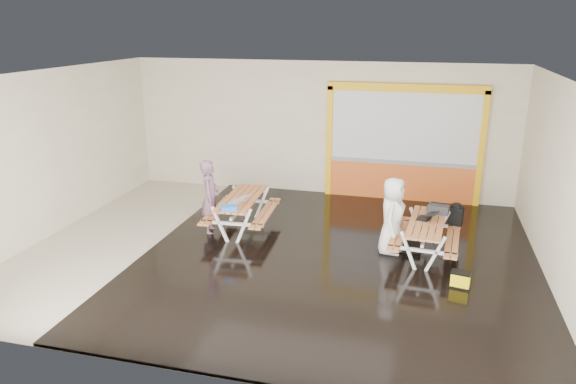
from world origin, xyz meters
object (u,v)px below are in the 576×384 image
(picnic_table_left, at_px, (242,205))
(backpack, at_px, (456,215))
(fluke_bag, at_px, (460,280))
(laptop_left, at_px, (239,200))
(dark_case, at_px, (409,247))
(toolbox, at_px, (438,209))
(picnic_table_right, at_px, (426,230))
(blue_pouch, at_px, (229,208))
(laptop_right, at_px, (427,217))
(person_left, at_px, (210,197))
(person_right, at_px, (392,217))

(picnic_table_left, bearing_deg, backpack, 4.54)
(fluke_bag, bearing_deg, backpack, 91.24)
(laptop_left, distance_m, fluke_bag, 4.70)
(dark_case, bearing_deg, backpack, 34.88)
(toolbox, bearing_deg, picnic_table_right, -111.90)
(dark_case, distance_m, fluke_bag, 1.64)
(picnic_table_left, height_order, laptop_left, laptop_left)
(blue_pouch, bearing_deg, toolbox, 13.35)
(picnic_table_right, relative_size, dark_case, 4.76)
(picnic_table_left, height_order, laptop_right, laptop_right)
(dark_case, bearing_deg, fluke_bag, -56.39)
(person_left, height_order, blue_pouch, person_left)
(toolbox, height_order, backpack, toolbox)
(person_left, distance_m, backpack, 5.15)
(person_right, xyz_separation_m, laptop_right, (0.65, 0.13, 0.01))
(person_right, bearing_deg, blue_pouch, 103.35)
(picnic_table_left, xyz_separation_m, backpack, (4.49, 0.36, 0.07))
(dark_case, bearing_deg, laptop_left, -178.63)
(picnic_table_right, distance_m, backpack, 0.96)
(picnic_table_left, height_order, blue_pouch, blue_pouch)
(laptop_left, xyz_separation_m, toolbox, (4.07, 0.48, -0.00))
(picnic_table_right, xyz_separation_m, person_right, (-0.66, 0.03, 0.21))
(laptop_right, relative_size, dark_case, 1.09)
(dark_case, relative_size, fluke_bag, 1.12)
(laptop_right, bearing_deg, laptop_left, -178.65)
(blue_pouch, xyz_separation_m, fluke_bag, (4.51, -0.78, -0.65))
(blue_pouch, bearing_deg, person_left, 138.79)
(person_left, relative_size, fluke_bag, 4.51)
(blue_pouch, relative_size, fluke_bag, 0.86)
(picnic_table_left, relative_size, fluke_bag, 5.57)
(fluke_bag, bearing_deg, person_right, 135.84)
(person_left, xyz_separation_m, fluke_bag, (5.15, -1.34, -0.64))
(picnic_table_left, relative_size, laptop_right, 4.59)
(picnic_table_left, relative_size, laptop_left, 4.63)
(person_right, height_order, blue_pouch, person_right)
(person_right, distance_m, dark_case, 0.76)
(fluke_bag, bearing_deg, picnic_table_left, 160.45)
(person_right, bearing_deg, picnic_table_right, -86.90)
(picnic_table_right, bearing_deg, backpack, 52.53)
(laptop_left, relative_size, laptop_right, 0.99)
(picnic_table_left, xyz_separation_m, laptop_left, (0.07, -0.33, 0.24))
(picnic_table_left, height_order, picnic_table_right, picnic_table_left)
(picnic_table_left, bearing_deg, person_left, -156.07)
(dark_case, xyz_separation_m, fluke_bag, (0.91, -1.37, 0.06))
(toolbox, bearing_deg, picnic_table_left, -177.95)
(person_left, distance_m, laptop_left, 0.68)
(laptop_right, xyz_separation_m, backpack, (0.58, 0.60, -0.12))
(picnic_table_right, relative_size, person_left, 1.18)
(picnic_table_left, xyz_separation_m, picnic_table_right, (3.92, -0.40, -0.03))
(laptop_left, relative_size, dark_case, 1.08)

